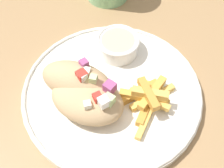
# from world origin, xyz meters

# --- Properties ---
(table) EXTENTS (1.43, 1.43, 0.73)m
(table) POSITION_xyz_m (0.00, 0.00, 0.67)
(table) COLOR #9E7A51
(table) RESTS_ON ground_plane
(plate) EXTENTS (0.29, 0.29, 0.02)m
(plate) POSITION_xyz_m (0.03, -0.05, 0.74)
(plate) COLOR white
(plate) RESTS_ON table
(pita_sandwich_near) EXTENTS (0.14, 0.13, 0.06)m
(pita_sandwich_near) POSITION_xyz_m (-0.01, -0.08, 0.77)
(pita_sandwich_near) COLOR tan
(pita_sandwich_near) RESTS_ON plate
(pita_sandwich_far) EXTENTS (0.13, 0.12, 0.06)m
(pita_sandwich_far) POSITION_xyz_m (-0.02, -0.04, 0.77)
(pita_sandwich_far) COLOR tan
(pita_sandwich_far) RESTS_ON plate
(fries_pile) EXTENTS (0.11, 0.10, 0.03)m
(fries_pile) POSITION_xyz_m (0.08, -0.09, 0.76)
(fries_pile) COLOR #E5B251
(fries_pile) RESTS_ON plate
(sauce_ramekin) EXTENTS (0.07, 0.07, 0.03)m
(sauce_ramekin) POSITION_xyz_m (0.06, 0.03, 0.76)
(sauce_ramekin) COLOR white
(sauce_ramekin) RESTS_ON plate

